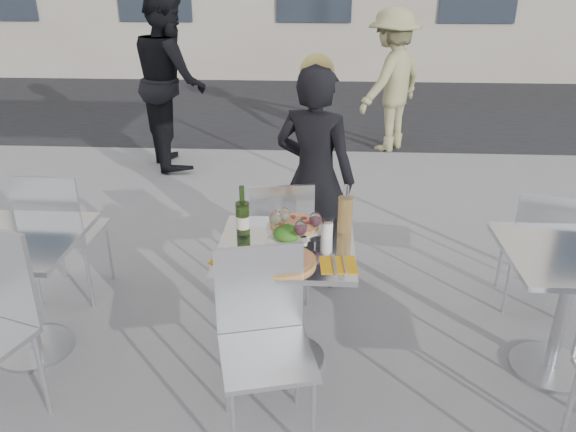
# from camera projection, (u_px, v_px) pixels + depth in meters

# --- Properties ---
(ground) EXTENTS (80.00, 80.00, 0.00)m
(ground) POSITION_uv_depth(u_px,v_px,m) (287.00, 359.00, 3.28)
(ground) COLOR slate
(street_asphalt) EXTENTS (24.00, 5.00, 0.00)m
(street_asphalt) POSITION_uv_depth(u_px,v_px,m) (310.00, 104.00, 9.19)
(street_asphalt) COLOR black
(street_asphalt) RESTS_ON ground
(main_table) EXTENTS (0.72, 0.72, 0.75)m
(main_table) POSITION_uv_depth(u_px,v_px,m) (286.00, 279.00, 3.06)
(main_table) COLOR #B7BABF
(main_table) RESTS_ON ground
(side_table_left) EXTENTS (0.72, 0.72, 0.75)m
(side_table_left) POSITION_uv_depth(u_px,v_px,m) (19.00, 271.00, 3.13)
(side_table_left) COLOR #B7BABF
(side_table_left) RESTS_ON ground
(side_table_right) EXTENTS (0.72, 0.72, 0.75)m
(side_table_right) POSITION_uv_depth(u_px,v_px,m) (568.00, 288.00, 2.98)
(side_table_right) COLOR #B7BABF
(side_table_right) RESTS_ON ground
(chair_far) EXTENTS (0.46, 0.47, 0.88)m
(chair_far) POSITION_uv_depth(u_px,v_px,m) (281.00, 232.00, 3.64)
(chair_far) COLOR silver
(chair_far) RESTS_ON ground
(chair_near) EXTENTS (0.51, 0.52, 0.93)m
(chair_near) POSITION_uv_depth(u_px,v_px,m) (263.00, 329.00, 2.62)
(chair_near) COLOR silver
(chair_near) RESTS_ON ground
(side_chair_lfar) EXTENTS (0.43, 0.45, 0.93)m
(side_chair_lfar) POSITION_uv_depth(u_px,v_px,m) (60.00, 226.00, 3.64)
(side_chair_lfar) COLOR silver
(side_chair_lfar) RESTS_ON ground
(side_chair_rfar) EXTENTS (0.44, 0.45, 0.85)m
(side_chair_rfar) POSITION_uv_depth(u_px,v_px,m) (540.00, 241.00, 3.55)
(side_chair_rfar) COLOR silver
(side_chair_rfar) RESTS_ON ground
(woman_diner) EXTENTS (0.66, 0.55, 1.55)m
(woman_diner) POSITION_uv_depth(u_px,v_px,m) (315.00, 178.00, 3.82)
(woman_diner) COLOR black
(woman_diner) RESTS_ON ground
(pedestrian_a) EXTENTS (1.04, 1.14, 1.90)m
(pedestrian_a) POSITION_uv_depth(u_px,v_px,m) (170.00, 80.00, 6.11)
(pedestrian_a) COLOR black
(pedestrian_a) RESTS_ON ground
(pedestrian_b) EXTENTS (1.16, 1.23, 1.68)m
(pedestrian_b) POSITION_uv_depth(u_px,v_px,m) (391.00, 81.00, 6.67)
(pedestrian_b) COLOR #938E5F
(pedestrian_b) RESTS_ON ground
(pizza_near) EXTENTS (0.35, 0.35, 0.02)m
(pizza_near) POSITION_uv_depth(u_px,v_px,m) (281.00, 261.00, 2.79)
(pizza_near) COLOR tan
(pizza_near) RESTS_ON main_table
(pizza_far) EXTENTS (0.32, 0.32, 0.03)m
(pizza_far) POSITION_uv_depth(u_px,v_px,m) (295.00, 225.00, 3.16)
(pizza_far) COLOR white
(pizza_far) RESTS_ON main_table
(salad_plate) EXTENTS (0.22, 0.22, 0.09)m
(salad_plate) POSITION_uv_depth(u_px,v_px,m) (287.00, 235.00, 3.00)
(salad_plate) COLOR white
(salad_plate) RESTS_ON main_table
(wine_bottle) EXTENTS (0.07, 0.08, 0.29)m
(wine_bottle) POSITION_uv_depth(u_px,v_px,m) (243.00, 218.00, 3.01)
(wine_bottle) COLOR #385A22
(wine_bottle) RESTS_ON main_table
(carafe) EXTENTS (0.08, 0.08, 0.29)m
(carafe) POSITION_uv_depth(u_px,v_px,m) (345.00, 215.00, 3.03)
(carafe) COLOR tan
(carafe) RESTS_ON main_table
(sugar_shaker) EXTENTS (0.06, 0.06, 0.11)m
(sugar_shaker) POSITION_uv_depth(u_px,v_px,m) (327.00, 228.00, 3.03)
(sugar_shaker) COLOR white
(sugar_shaker) RESTS_ON main_table
(wineglass_white_a) EXTENTS (0.07, 0.07, 0.16)m
(wineglass_white_a) POSITION_uv_depth(u_px,v_px,m) (275.00, 219.00, 3.01)
(wineglass_white_a) COLOR white
(wineglass_white_a) RESTS_ON main_table
(wineglass_white_b) EXTENTS (0.07, 0.07, 0.16)m
(wineglass_white_b) POSITION_uv_depth(u_px,v_px,m) (284.00, 216.00, 3.04)
(wineglass_white_b) COLOR white
(wineglass_white_b) RESTS_ON main_table
(wineglass_red_a) EXTENTS (0.07, 0.07, 0.16)m
(wineglass_red_a) POSITION_uv_depth(u_px,v_px,m) (300.00, 229.00, 2.89)
(wineglass_red_a) COLOR white
(wineglass_red_a) RESTS_ON main_table
(wineglass_red_b) EXTENTS (0.07, 0.07, 0.16)m
(wineglass_red_b) POSITION_uv_depth(u_px,v_px,m) (315.00, 221.00, 2.99)
(wineglass_red_b) COLOR white
(wineglass_red_b) RESTS_ON main_table
(napkin_left) EXTENTS (0.21, 0.21, 0.01)m
(napkin_left) POSITION_uv_depth(u_px,v_px,m) (231.00, 258.00, 2.83)
(napkin_left) COLOR gold
(napkin_left) RESTS_ON main_table
(napkin_right) EXTENTS (0.19, 0.20, 0.01)m
(napkin_right) POSITION_uv_depth(u_px,v_px,m) (338.00, 264.00, 2.77)
(napkin_right) COLOR gold
(napkin_right) RESTS_ON main_table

